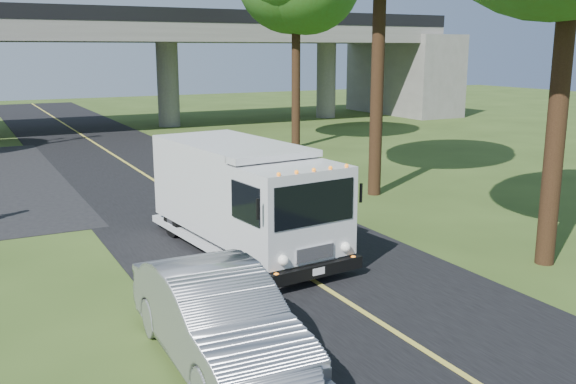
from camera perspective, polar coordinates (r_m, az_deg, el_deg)
ground at (r=12.30m, az=8.13°, el=-11.49°), size 120.00×120.00×0.00m
road at (r=20.79m, az=-8.11°, el=-1.39°), size 7.00×90.00×0.02m
lane_line at (r=20.79m, az=-8.11°, el=-1.34°), size 0.12×90.00×0.01m
overpass at (r=41.59m, az=-18.79°, el=11.36°), size 54.00×10.00×7.30m
step_van at (r=16.01m, az=-4.02°, el=-0.16°), size 3.01×6.63×2.70m
silver_sedan at (r=10.58m, az=-6.25°, el=-11.01°), size 1.67×4.71×1.55m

